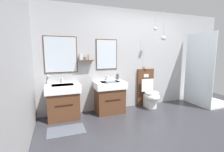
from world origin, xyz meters
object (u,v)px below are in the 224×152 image
(toothbrush_cup, at_px, (49,81))
(soap_dispenser, at_px, (118,77))
(vanity_sink_left, at_px, (63,101))
(folded_hand_towel, at_px, (110,82))
(toilet, at_px, (148,93))
(vanity_sink_right, at_px, (110,96))
(shower_tray, at_px, (205,90))

(toothbrush_cup, height_order, soap_dispenser, toothbrush_cup)
(vanity_sink_left, height_order, folded_hand_towel, folded_hand_towel)
(soap_dispenser, bearing_deg, toilet, -11.94)
(vanity_sink_right, height_order, folded_hand_towel, folded_hand_towel)
(shower_tray, bearing_deg, vanity_sink_left, 175.16)
(vanity_sink_right, height_order, shower_tray, shower_tray)
(vanity_sink_left, distance_m, folded_hand_towel, 1.11)
(vanity_sink_right, relative_size, soap_dispenser, 4.21)
(vanity_sink_right, height_order, soap_dispenser, soap_dispenser)
(vanity_sink_left, height_order, toothbrush_cup, toothbrush_cup)
(vanity_sink_right, distance_m, toothbrush_cup, 1.43)
(toothbrush_cup, xyz_separation_m, shower_tray, (4.06, -0.50, -0.41))
(toothbrush_cup, relative_size, folded_hand_towel, 0.94)
(vanity_sink_left, distance_m, vanity_sink_right, 1.07)
(shower_tray, bearing_deg, folded_hand_towel, 176.70)
(vanity_sink_right, xyz_separation_m, shower_tray, (2.71, -0.32, 0.01))
(toilet, relative_size, toothbrush_cup, 4.81)
(toilet, height_order, soap_dispenser, toilet)
(vanity_sink_right, bearing_deg, shower_tray, -6.73)
(vanity_sink_left, height_order, toilet, toilet)
(soap_dispenser, distance_m, folded_hand_towel, 0.49)
(vanity_sink_left, height_order, shower_tray, shower_tray)
(toilet, height_order, toothbrush_cup, toilet)
(vanity_sink_left, bearing_deg, toothbrush_cup, 147.11)
(folded_hand_towel, distance_m, shower_tray, 2.78)
(vanity_sink_left, relative_size, folded_hand_towel, 3.44)
(soap_dispenser, bearing_deg, toothbrush_cup, -179.66)
(vanity_sink_left, xyz_separation_m, shower_tray, (3.78, -0.32, 0.01))
(soap_dispenser, height_order, folded_hand_towel, soap_dispenser)
(toilet, xyz_separation_m, folded_hand_towel, (-1.14, -0.18, 0.40))
(vanity_sink_right, relative_size, toothbrush_cup, 3.65)
(vanity_sink_right, height_order, toilet, toilet)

